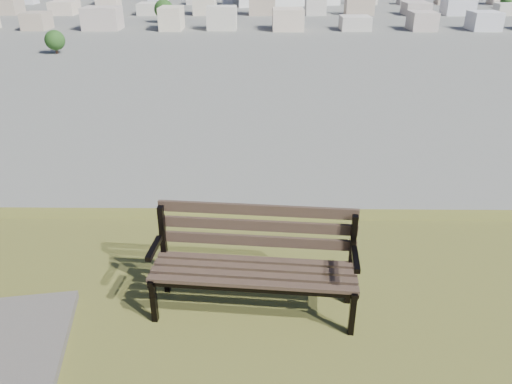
{
  "coord_description": "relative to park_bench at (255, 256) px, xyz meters",
  "views": [
    {
      "loc": [
        1.27,
        -1.58,
        28.12
      ],
      "look_at": [
        1.2,
        4.21,
        25.3
      ],
      "focal_mm": 35.0,
      "sensor_mm": 36.0,
      "label": 1
    }
  ],
  "objects": [
    {
      "name": "park_bench",
      "position": [
        0.0,
        0.0,
        0.0
      ],
      "size": [
        1.93,
        0.77,
        0.98
      ],
      "rotation": [
        0.0,
        0.0,
        -0.09
      ],
      "color": "#473729",
      "rests_on": "hilltop_mesa"
    }
  ]
}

